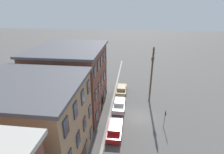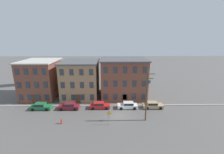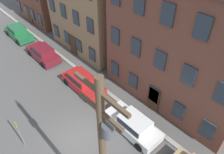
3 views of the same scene
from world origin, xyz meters
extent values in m
plane|color=#565451|center=(0.00, 0.00, 0.00)|extent=(200.00, 200.00, 0.00)
cube|color=#9E998E|center=(0.00, 4.50, 0.08)|extent=(56.00, 0.36, 0.16)
cube|color=#9E7A56|center=(-9.33, 10.89, 4.56)|extent=(8.82, 9.79, 9.12)
cube|color=#4C4C51|center=(-9.33, 10.89, 9.27)|extent=(9.32, 10.29, 0.30)
cube|color=#2D3842|center=(-12.63, 5.94, 7.60)|extent=(0.90, 0.10, 1.40)
cube|color=#2D3842|center=(-10.43, 5.94, 4.56)|extent=(0.90, 0.10, 1.40)
cube|color=#2D3842|center=(-10.43, 5.94, 7.60)|extent=(0.90, 0.10, 1.40)
cube|color=#2D3842|center=(-8.22, 5.94, 1.52)|extent=(0.90, 0.10, 1.40)
cube|color=#2D3842|center=(-8.22, 5.94, 4.56)|extent=(0.90, 0.10, 1.40)
cube|color=#2D3842|center=(-8.22, 5.94, 7.60)|extent=(0.90, 0.10, 1.40)
cube|color=#2D3842|center=(-6.02, 5.94, 1.52)|extent=(0.90, 0.10, 1.40)
cube|color=#2D3842|center=(-6.02, 5.94, 4.56)|extent=(0.90, 0.10, 1.40)
cube|color=#2D3842|center=(-6.02, 5.94, 7.60)|extent=(0.90, 0.10, 1.40)
cube|color=brown|center=(1.71, 10.71, 4.85)|extent=(11.12, 9.42, 9.70)
cube|color=#4C4C51|center=(1.71, 10.71, 9.85)|extent=(11.62, 9.92, 0.30)
cube|color=#2D3842|center=(-2.74, 5.94, 1.62)|extent=(0.90, 0.10, 1.40)
cube|color=#2D3842|center=(-2.74, 5.94, 4.85)|extent=(0.90, 0.10, 1.40)
cube|color=#2D3842|center=(-2.74, 5.94, 8.09)|extent=(0.90, 0.10, 1.40)
cube|color=#2D3842|center=(-0.51, 5.94, 1.62)|extent=(0.90, 0.10, 1.40)
cube|color=#2D3842|center=(-0.51, 5.94, 4.85)|extent=(0.90, 0.10, 1.40)
cube|color=#2D3842|center=(-0.51, 5.94, 8.09)|extent=(0.90, 0.10, 1.40)
cube|color=#2D3842|center=(1.71, 5.94, 1.62)|extent=(0.90, 0.10, 1.40)
cube|color=#2D3842|center=(1.71, 5.94, 4.85)|extent=(0.90, 0.10, 1.40)
cube|color=#2D3842|center=(1.71, 5.94, 8.09)|extent=(0.90, 0.10, 1.40)
cube|color=#2D3842|center=(3.94, 5.94, 1.62)|extent=(0.90, 0.10, 1.40)
cube|color=#2D3842|center=(3.94, 5.94, 4.85)|extent=(0.90, 0.10, 1.40)
cube|color=#2D3842|center=(3.94, 5.94, 8.09)|extent=(0.90, 0.10, 1.40)
cube|color=#2D3842|center=(6.16, 5.94, 1.62)|extent=(0.90, 0.10, 1.40)
cube|color=#2D3842|center=(6.16, 5.94, 4.85)|extent=(0.90, 0.10, 1.40)
cube|color=#2D3842|center=(6.16, 5.94, 8.09)|extent=(0.90, 0.10, 1.40)
cube|color=#472D1E|center=(1.71, 5.94, 1.10)|extent=(1.10, 0.10, 2.20)
cube|color=#B21E1E|center=(-4.02, 3.32, 0.53)|extent=(4.40, 1.80, 0.70)
cube|color=#B21E1E|center=(-4.22, 3.32, 1.15)|extent=(2.20, 1.51, 0.55)
cube|color=#1E232D|center=(-4.22, 3.32, 1.15)|extent=(2.02, 1.58, 0.48)
cylinder|color=black|center=(-2.57, 4.17, 0.33)|extent=(0.66, 0.22, 0.66)
cylinder|color=black|center=(-2.57, 2.47, 0.33)|extent=(0.66, 0.22, 0.66)
cylinder|color=black|center=(-5.47, 4.17, 0.33)|extent=(0.66, 0.22, 0.66)
cylinder|color=black|center=(-5.47, 2.47, 0.33)|extent=(0.66, 0.22, 0.66)
cube|color=silver|center=(2.07, 3.24, 0.53)|extent=(4.40, 1.80, 0.70)
cube|color=silver|center=(2.27, 3.24, 1.15)|extent=(2.20, 1.51, 0.55)
cube|color=#1E232D|center=(2.27, 3.24, 1.15)|extent=(2.02, 1.58, 0.48)
cylinder|color=black|center=(0.62, 2.39, 0.33)|extent=(0.66, 0.22, 0.66)
cylinder|color=black|center=(0.62, 4.09, 0.33)|extent=(0.66, 0.22, 0.66)
cylinder|color=black|center=(3.52, 2.39, 0.33)|extent=(0.66, 0.22, 0.66)
cylinder|color=black|center=(3.52, 4.09, 0.33)|extent=(0.66, 0.22, 0.66)
cube|color=tan|center=(7.72, 3.24, 0.53)|extent=(4.40, 1.80, 0.70)
cube|color=tan|center=(7.52, 3.24, 1.15)|extent=(2.20, 1.51, 0.55)
cube|color=#1E232D|center=(7.52, 3.24, 1.15)|extent=(2.02, 1.58, 0.48)
cylinder|color=black|center=(9.17, 4.09, 0.33)|extent=(0.66, 0.22, 0.66)
cylinder|color=black|center=(9.17, 2.39, 0.33)|extent=(0.66, 0.22, 0.66)
cylinder|color=black|center=(6.27, 4.09, 0.33)|extent=(0.66, 0.22, 0.66)
cylinder|color=black|center=(6.27, 2.39, 0.33)|extent=(0.66, 0.22, 0.66)
cylinder|color=slate|center=(-1.99, -3.23, 1.29)|extent=(0.08, 0.08, 2.58)
cube|color=yellow|center=(-1.99, -3.26, 2.30)|extent=(0.79, 0.03, 0.79)
cube|color=black|center=(-1.99, -3.25, 2.30)|extent=(0.86, 0.02, 0.86)
cylinder|color=brown|center=(4.91, -1.80, 4.81)|extent=(0.28, 0.28, 9.62)
cube|color=brown|center=(4.91, -1.80, 9.02)|extent=(2.40, 0.12, 0.12)
cube|color=brown|center=(4.91, -1.80, 8.22)|extent=(2.00, 0.12, 0.12)
cylinder|color=#515156|center=(5.26, -1.80, 7.62)|extent=(0.44, 0.44, 0.55)
camera|label=1|loc=(-22.28, 1.50, 15.62)|focal=28.00mm
camera|label=2|loc=(-1.83, -27.02, 15.14)|focal=24.00mm
camera|label=3|loc=(8.50, -4.58, 13.34)|focal=35.00mm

